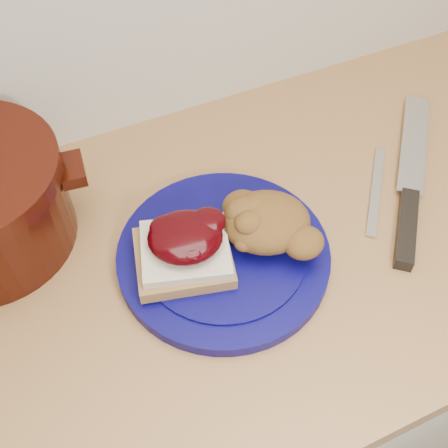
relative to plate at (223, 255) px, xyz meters
name	(u,v)px	position (x,y,z in m)	size (l,w,h in m)	color
base_cabinet	(248,374)	(0.06, 0.01, -0.48)	(4.00, 0.60, 0.86)	beige
plate	(223,255)	(0.00, 0.00, 0.00)	(0.29, 0.29, 0.02)	#07054D
sandwich	(184,248)	(-0.05, 0.01, 0.04)	(0.14, 0.13, 0.06)	olive
stuffing_mound	(266,222)	(0.06, 0.00, 0.04)	(0.12, 0.10, 0.06)	brown
chef_knife	(409,203)	(0.28, -0.03, 0.00)	(0.25, 0.29, 0.02)	black
butter_knife	(376,189)	(0.26, 0.02, -0.01)	(0.18, 0.01, 0.00)	silver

